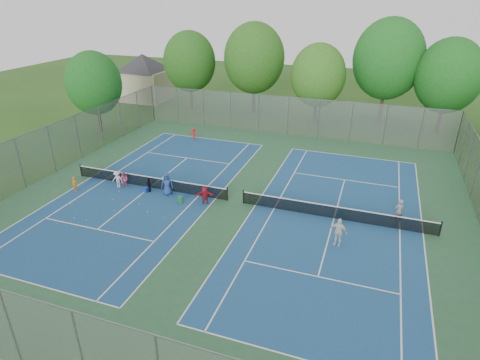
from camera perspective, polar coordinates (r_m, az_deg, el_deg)
name	(u,v)px	position (r m, az deg, el deg)	size (l,w,h in m)	color
ground	(235,202)	(28.81, -0.66, -3.14)	(120.00, 120.00, 0.00)	#285019
court_pad	(235,202)	(28.81, -0.66, -3.13)	(32.00, 32.00, 0.01)	#295736
court_left	(150,187)	(31.65, -12.66, -1.03)	(10.97, 23.77, 0.01)	navy
court_right	(334,218)	(27.50, 13.23, -5.33)	(10.97, 23.77, 0.01)	navy
net_left	(150,182)	(31.46, -12.73, -0.32)	(12.87, 0.10, 0.91)	black
net_right	(335,213)	(27.28, 13.32, -4.54)	(12.87, 0.10, 0.91)	black
fence_north	(288,116)	(42.39, 6.86, 9.03)	(32.00, 0.10, 4.00)	gray
fence_south	(81,353)	(16.55, -21.66, -21.96)	(32.00, 0.10, 4.00)	gray
fence_west	(52,149)	(36.28, -25.22, 3.95)	(32.00, 0.10, 4.00)	gray
house	(143,69)	(57.63, -13.59, 15.07)	(11.03, 11.03, 7.30)	#B7A88C
tree_nw	(190,62)	(51.74, -7.18, 16.36)	(6.40, 6.40, 9.58)	#443326
tree_nl	(254,58)	(49.59, 2.02, 16.91)	(7.20, 7.20, 10.69)	#443326
tree_nc	(318,75)	(46.06, 11.05, 14.39)	(6.00, 6.00, 8.85)	#443326
tree_nr	(388,59)	(48.26, 20.35, 15.81)	(7.60, 7.60, 11.42)	#443326
tree_ne	(449,76)	(46.86, 27.58, 12.98)	(6.60, 6.60, 9.77)	#443326
tree_side_w	(94,83)	(44.55, -20.08, 12.81)	(5.60, 5.60, 8.47)	#443326
ball_crate	(146,189)	(31.04, -13.26, -1.32)	(0.39, 0.39, 0.34)	#1632A9
ball_hopper	(180,200)	(28.85, -8.47, -2.81)	(0.26, 0.26, 0.52)	#217C2F
student_a	(75,184)	(32.46, -22.47, -0.58)	(0.45, 0.29, 1.22)	orange
student_b	(124,180)	(31.91, -16.15, 0.04)	(0.63, 0.49, 1.29)	#D55281
student_c	(117,179)	(32.07, -17.04, 0.10)	(0.87, 0.50, 1.35)	silver
student_d	(149,185)	(30.80, -12.81, -0.68)	(0.66, 0.27, 1.12)	black
student_e	(167,184)	(29.92, -10.34, -0.57)	(0.86, 0.56, 1.75)	navy
student_f	(205,195)	(28.37, -5.03, -2.15)	(1.29, 0.41, 1.39)	#B01924
child_far_baseline	(194,134)	(41.14, -6.59, 6.51)	(0.79, 0.46, 1.23)	red
instructor	(399,211)	(27.89, 21.67, -4.13)	(0.62, 0.41, 1.70)	gray
teen_court_b	(338,232)	(24.43, 13.80, -7.16)	(1.05, 0.44, 1.79)	silver
tennis_ball_0	(74,219)	(28.90, -22.50, -5.09)	(0.07, 0.07, 0.07)	#D6E635
tennis_ball_1	(57,224)	(28.67, -24.54, -5.74)	(0.07, 0.07, 0.07)	#AECC2F
tennis_ball_2	(148,212)	(28.18, -13.01, -4.47)	(0.07, 0.07, 0.07)	yellow
tennis_ball_3	(113,200)	(30.48, -17.61, -2.67)	(0.07, 0.07, 0.07)	#C2EE37
tennis_ball_4	(70,204)	(30.90, -22.97, -3.17)	(0.07, 0.07, 0.07)	#CAD531
tennis_ball_5	(86,221)	(28.37, -21.00, -5.40)	(0.07, 0.07, 0.07)	yellow
tennis_ball_6	(119,192)	(31.53, -16.81, -1.60)	(0.07, 0.07, 0.07)	yellow
tennis_ball_7	(114,211)	(28.91, -17.45, -4.24)	(0.07, 0.07, 0.07)	gold
tennis_ball_8	(164,218)	(27.24, -10.70, -5.34)	(0.07, 0.07, 0.07)	yellow
tennis_ball_9	(139,205)	(29.24, -14.13, -3.45)	(0.07, 0.07, 0.07)	yellow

